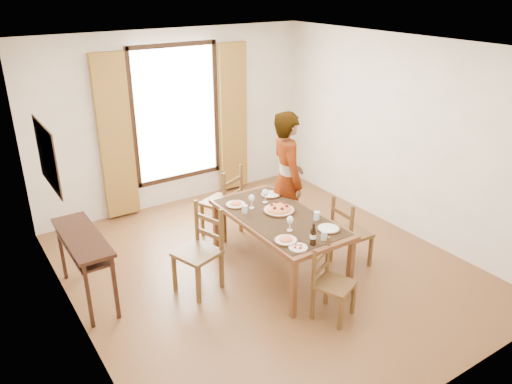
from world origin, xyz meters
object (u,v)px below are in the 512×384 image
console_table (83,245)px  dining_table (279,221)px  man (287,180)px  pasta_platter (279,208)px

console_table → dining_table: size_ratio=0.67×
man → pasta_platter: size_ratio=4.62×
console_table → pasta_platter: pasta_platter is taller
console_table → pasta_platter: (2.20, -0.62, 0.12)m
console_table → dining_table: bearing=-18.9°
man → pasta_platter: man is taller
dining_table → man: bearing=46.1°
dining_table → pasta_platter: (0.08, 0.11, 0.12)m
console_table → man: bearing=-4.2°
dining_table → man: man is taller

